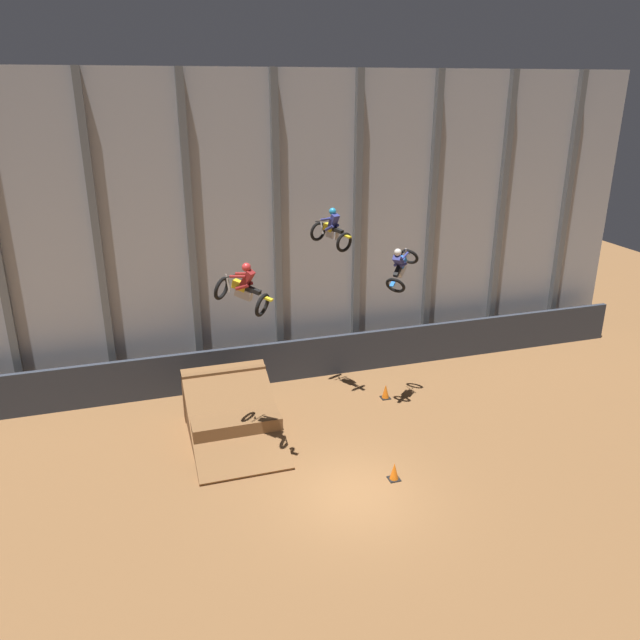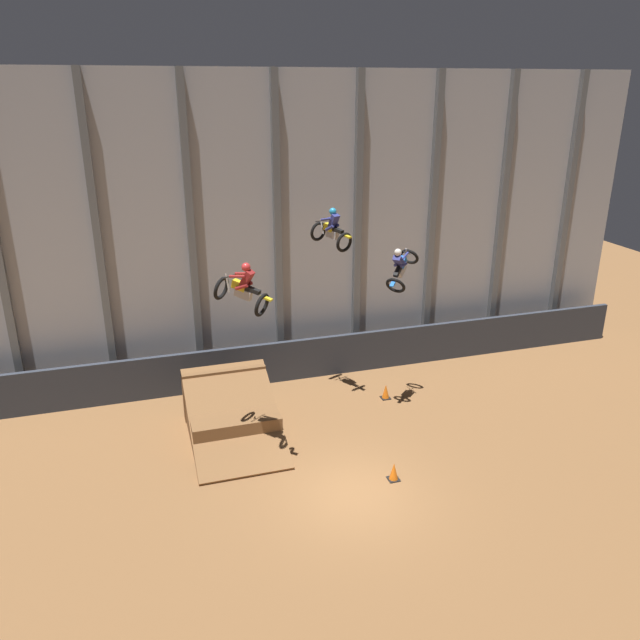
{
  "view_description": "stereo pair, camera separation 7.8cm",
  "coord_description": "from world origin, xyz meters",
  "px_view_note": "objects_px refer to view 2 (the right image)",
  "views": [
    {
      "loc": [
        -5.64,
        -14.61,
        11.47
      ],
      "look_at": [
        0.45,
        4.9,
        3.76
      ],
      "focal_mm": 35.0,
      "sensor_mm": 36.0,
      "label": 1
    },
    {
      "loc": [
        -5.56,
        -14.63,
        11.47
      ],
      "look_at": [
        0.45,
        4.9,
        3.76
      ],
      "focal_mm": 35.0,
      "sensor_mm": 36.0,
      "label": 2
    }
  ],
  "objects_px": {
    "rider_bike_left_air": "(243,290)",
    "traffic_cone_arena_edge": "(386,392)",
    "traffic_cone_near_ramp": "(394,472)",
    "rider_bike_center_air": "(332,231)",
    "dirt_ramp": "(231,413)",
    "rider_bike_right_air": "(401,267)"
  },
  "relations": [
    {
      "from": "rider_bike_left_air",
      "to": "rider_bike_right_air",
      "type": "relative_size",
      "value": 1.0
    },
    {
      "from": "rider_bike_center_air",
      "to": "traffic_cone_near_ramp",
      "type": "height_order",
      "value": "rider_bike_center_air"
    },
    {
      "from": "traffic_cone_arena_edge",
      "to": "rider_bike_center_air",
      "type": "bearing_deg",
      "value": 150.93
    },
    {
      "from": "rider_bike_center_air",
      "to": "rider_bike_right_air",
      "type": "distance_m",
      "value": 2.82
    },
    {
      "from": "dirt_ramp",
      "to": "traffic_cone_arena_edge",
      "type": "distance_m",
      "value": 6.2
    },
    {
      "from": "rider_bike_left_air",
      "to": "rider_bike_right_air",
      "type": "bearing_deg",
      "value": -27.86
    },
    {
      "from": "dirt_ramp",
      "to": "rider_bike_right_air",
      "type": "bearing_deg",
      "value": 1.3
    },
    {
      "from": "rider_bike_left_air",
      "to": "rider_bike_right_air",
      "type": "height_order",
      "value": "rider_bike_left_air"
    },
    {
      "from": "traffic_cone_near_ramp",
      "to": "traffic_cone_arena_edge",
      "type": "distance_m",
      "value": 5.38
    },
    {
      "from": "rider_bike_right_air",
      "to": "traffic_cone_arena_edge",
      "type": "distance_m",
      "value": 5.18
    },
    {
      "from": "rider_bike_left_air",
      "to": "traffic_cone_arena_edge",
      "type": "relative_size",
      "value": 2.96
    },
    {
      "from": "rider_bike_center_air",
      "to": "rider_bike_left_air",
      "type": "bearing_deg",
      "value": -160.72
    },
    {
      "from": "dirt_ramp",
      "to": "rider_bike_right_air",
      "type": "height_order",
      "value": "rider_bike_right_air"
    },
    {
      "from": "rider_bike_right_air",
      "to": "dirt_ramp",
      "type": "bearing_deg",
      "value": -132.12
    },
    {
      "from": "traffic_cone_arena_edge",
      "to": "rider_bike_left_air",
      "type": "bearing_deg",
      "value": -154.62
    },
    {
      "from": "rider_bike_left_air",
      "to": "dirt_ramp",
      "type": "bearing_deg",
      "value": 48.03
    },
    {
      "from": "rider_bike_left_air",
      "to": "rider_bike_right_air",
      "type": "distance_m",
      "value": 6.53
    },
    {
      "from": "rider_bike_right_air",
      "to": "traffic_cone_near_ramp",
      "type": "bearing_deg",
      "value": -67.41
    },
    {
      "from": "rider_bike_center_air",
      "to": "traffic_cone_arena_edge",
      "type": "bearing_deg",
      "value": -53.86
    },
    {
      "from": "rider_bike_center_air",
      "to": "rider_bike_right_air",
      "type": "height_order",
      "value": "rider_bike_center_air"
    },
    {
      "from": "traffic_cone_near_ramp",
      "to": "rider_bike_center_air",
      "type": "bearing_deg",
      "value": 90.57
    },
    {
      "from": "dirt_ramp",
      "to": "rider_bike_center_air",
      "type": "bearing_deg",
      "value": 21.44
    }
  ]
}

